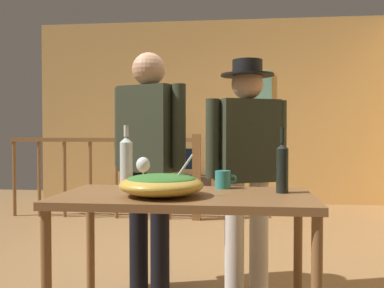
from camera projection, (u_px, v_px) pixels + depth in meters
The scene contains 14 objects.
ground_plane at pixel (179, 272), 3.36m from camera, with size 8.79×8.79×0.00m, color olive.
back_wall at pixel (209, 112), 6.68m from camera, with size 5.40×0.10×2.82m, color tan.
framed_picture at pixel (258, 86), 6.53m from camera, with size 0.40×0.03×0.46m, color #65A698.
stair_railing at pixel (132, 169), 5.42m from camera, with size 2.48×0.10×1.07m.
tv_console at pixel (180, 190), 6.41m from camera, with size 0.90×0.40×0.45m, color #38281E.
flat_screen_tv at pixel (180, 159), 6.36m from camera, with size 0.54×0.12×0.40m.
serving_table at pixel (185, 210), 2.25m from camera, with size 1.33×0.69×0.77m.
salad_bowl at pixel (162, 184), 2.17m from camera, with size 0.43×0.43×0.22m.
wine_glass at pixel (143, 166), 2.44m from camera, with size 0.08×0.08×0.18m.
wine_bottle_clear at pixel (126, 161), 2.55m from camera, with size 0.08×0.08×0.37m.
wine_bottle_dark at pixel (282, 167), 2.29m from camera, with size 0.07×0.07×0.35m.
mug_teal at pixel (223, 180), 2.47m from camera, with size 0.13×0.09×0.10m.
person_standing_left at pixel (149, 151), 2.94m from camera, with size 0.53×0.36×1.64m.
person_standing_right at pixel (247, 157), 2.87m from camera, with size 0.54×0.36×1.57m.
Camera 1 is at (0.46, -3.30, 1.09)m, focal length 40.14 mm.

